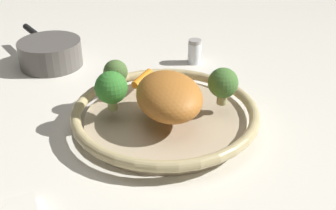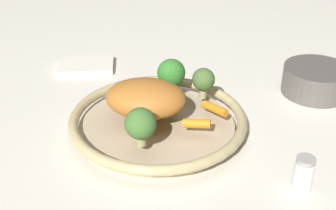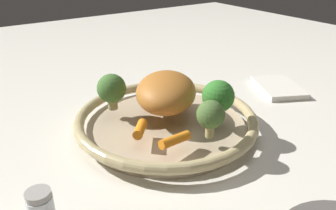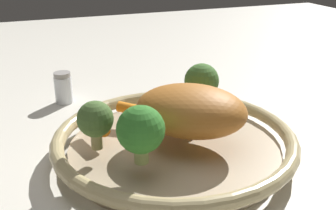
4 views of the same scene
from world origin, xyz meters
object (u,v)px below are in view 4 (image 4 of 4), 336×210
object	(u,v)px
roast_chicken_piece	(191,110)
broccoli_floret_mid	(202,82)
baby_carrot_left	(133,109)
broccoli_floret_edge	(95,120)
serving_bowl	(175,143)
salt_shaker	(63,88)
broccoli_floret_large	(141,130)
baby_carrot_right	(98,123)

from	to	relation	value
roast_chicken_piece	broccoli_floret_mid	size ratio (longest dim) A/B	2.20
roast_chicken_piece	broccoli_floret_mid	distance (m)	0.10
baby_carrot_left	broccoli_floret_edge	distance (m)	0.12
broccoli_floret_edge	broccoli_floret_mid	world-z (taller)	broccoli_floret_mid
serving_bowl	salt_shaker	distance (m)	0.30
serving_bowl	baby_carrot_left	distance (m)	0.09
broccoli_floret_large	broccoli_floret_edge	bearing A→B (deg)	-51.97
baby_carrot_left	broccoli_floret_mid	world-z (taller)	broccoli_floret_mid
broccoli_floret_edge	salt_shaker	size ratio (longest dim) A/B	1.08
baby_carrot_right	broccoli_floret_large	bearing A→B (deg)	104.14
broccoli_floret_large	broccoli_floret_mid	world-z (taller)	broccoli_floret_large
serving_bowl	broccoli_floret_large	distance (m)	0.11
broccoli_floret_large	roast_chicken_piece	bearing A→B (deg)	-149.29
baby_carrot_left	salt_shaker	distance (m)	0.21
serving_bowl	salt_shaker	bearing A→B (deg)	-66.10
roast_chicken_piece	broccoli_floret_edge	bearing A→B (deg)	-1.05
roast_chicken_piece	salt_shaker	bearing A→B (deg)	-63.92
roast_chicken_piece	serving_bowl	bearing A→B (deg)	-34.45
broccoli_floret_mid	salt_shaker	distance (m)	0.28
serving_bowl	baby_carrot_left	xyz separation A→B (m)	(0.04, -0.08, 0.03)
roast_chicken_piece	baby_carrot_left	size ratio (longest dim) A/B	3.09
broccoli_floret_mid	salt_shaker	size ratio (longest dim) A/B	1.17
broccoli_floret_large	broccoli_floret_mid	bearing A→B (deg)	-136.26
serving_bowl	broccoli_floret_large	xyz separation A→B (m)	(0.07, 0.07, 0.06)
roast_chicken_piece	salt_shaker	size ratio (longest dim) A/B	2.58
broccoli_floret_edge	broccoli_floret_large	size ratio (longest dim) A/B	0.89
serving_bowl	baby_carrot_right	bearing A→B (deg)	-27.05
serving_bowl	baby_carrot_left	bearing A→B (deg)	-64.48
roast_chicken_piece	baby_carrot_right	bearing A→B (deg)	-28.31
roast_chicken_piece	baby_carrot_left	distance (m)	0.11
baby_carrot_right	broccoli_floret_large	distance (m)	0.13
serving_bowl	broccoli_floret_mid	size ratio (longest dim) A/B	4.92
roast_chicken_piece	salt_shaker	xyz separation A→B (m)	(0.14, -0.28, -0.04)
baby_carrot_left	salt_shaker	bearing A→B (deg)	-66.78
broccoli_floret_large	salt_shaker	size ratio (longest dim) A/B	1.22
baby_carrot_left	broccoli_floret_large	bearing A→B (deg)	77.39
baby_carrot_left	baby_carrot_right	bearing A→B (deg)	24.52
baby_carrot_left	broccoli_floret_mid	size ratio (longest dim) A/B	0.71
roast_chicken_piece	baby_carrot_right	size ratio (longest dim) A/B	2.63
baby_carrot_right	broccoli_floret_edge	distance (m)	0.07
broccoli_floret_edge	salt_shaker	world-z (taller)	broccoli_floret_edge
salt_shaker	serving_bowl	bearing A→B (deg)	113.90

